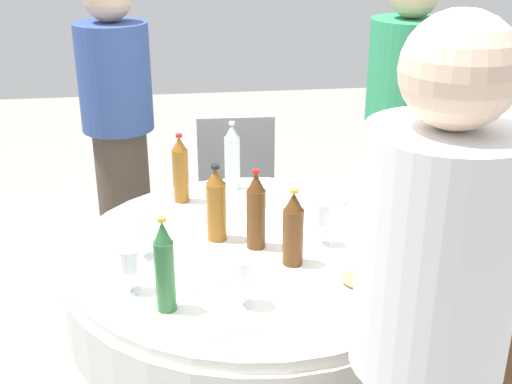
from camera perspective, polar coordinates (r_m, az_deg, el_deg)
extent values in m
cylinder|color=white|center=(2.38, 0.00, -5.12)|extent=(1.32, 1.32, 0.04)
cylinder|color=white|center=(2.44, 0.00, -7.81)|extent=(1.35, 1.35, 0.22)
cylinder|color=slate|center=(2.64, 0.00, -14.34)|extent=(0.14, 0.14, 0.48)
cylinder|color=#8C5619|center=(2.38, -3.42, -1.68)|extent=(0.07, 0.07, 0.22)
cone|color=#8C5619|center=(2.32, -3.50, 1.40)|extent=(0.06, 0.06, 0.06)
cylinder|color=black|center=(2.31, -3.52, 2.19)|extent=(0.03, 0.03, 0.01)
cylinder|color=#2D6B38|center=(1.98, -7.81, -7.17)|extent=(0.06, 0.06, 0.22)
cone|color=#2D6B38|center=(1.91, -8.04, -3.40)|extent=(0.05, 0.05, 0.07)
cylinder|color=gold|center=(1.90, -8.11, -2.33)|extent=(0.03, 0.03, 0.01)
cylinder|color=#593314|center=(2.32, -0.02, -2.34)|extent=(0.07, 0.07, 0.22)
cone|color=#593314|center=(2.26, -0.02, 0.88)|extent=(0.06, 0.06, 0.06)
cylinder|color=red|center=(2.25, -0.02, 1.77)|extent=(0.03, 0.03, 0.01)
cylinder|color=silver|center=(2.80, -2.04, 2.42)|extent=(0.06, 0.06, 0.23)
cone|color=silver|center=(2.75, -2.09, 5.24)|extent=(0.06, 0.06, 0.06)
cylinder|color=silver|center=(2.74, -2.10, 5.92)|extent=(0.02, 0.02, 0.01)
cylinder|color=#8C5619|center=(2.70, -6.48, 1.40)|extent=(0.06, 0.06, 0.22)
cone|color=#8C5619|center=(2.66, -6.61, 4.16)|extent=(0.06, 0.06, 0.05)
cylinder|color=red|center=(2.65, -6.64, 4.83)|extent=(0.03, 0.03, 0.01)
cylinder|color=#593314|center=(2.22, 3.19, -3.87)|extent=(0.07, 0.07, 0.20)
cone|color=#593314|center=(2.16, 3.27, -0.80)|extent=(0.06, 0.06, 0.06)
cylinder|color=gold|center=(2.15, 3.29, 0.10)|extent=(0.03, 0.03, 0.01)
cylinder|color=white|center=(2.33, -9.42, -5.42)|extent=(0.06, 0.06, 0.00)
cylinder|color=white|center=(2.32, -9.48, -4.53)|extent=(0.01, 0.01, 0.08)
cylinder|color=white|center=(2.28, -9.60, -2.95)|extent=(0.07, 0.07, 0.07)
cylinder|color=maroon|center=(2.29, -9.57, -3.36)|extent=(0.06, 0.06, 0.03)
cylinder|color=white|center=(2.04, -0.97, -9.60)|extent=(0.06, 0.06, 0.00)
cylinder|color=white|center=(2.02, -0.98, -8.61)|extent=(0.01, 0.01, 0.08)
cylinder|color=white|center=(1.98, -0.99, -6.73)|extent=(0.07, 0.07, 0.07)
cylinder|color=maroon|center=(1.99, -0.99, -7.24)|extent=(0.06, 0.06, 0.03)
cylinder|color=white|center=(2.14, -10.59, -8.30)|extent=(0.06, 0.06, 0.00)
cylinder|color=white|center=(2.12, -10.66, -7.47)|extent=(0.01, 0.01, 0.07)
cylinder|color=white|center=(2.09, -10.80, -5.76)|extent=(0.06, 0.06, 0.08)
cylinder|color=gold|center=(2.10, -10.76, -6.28)|extent=(0.05, 0.05, 0.03)
cylinder|color=white|center=(2.40, 5.65, -4.42)|extent=(0.06, 0.06, 0.00)
cylinder|color=white|center=(2.38, 5.69, -3.51)|extent=(0.01, 0.01, 0.08)
cylinder|color=white|center=(2.34, 5.76, -1.77)|extent=(0.06, 0.06, 0.08)
cylinder|color=white|center=(2.39, 8.97, -4.70)|extent=(0.06, 0.06, 0.00)
cylinder|color=white|center=(2.37, 9.03, -3.87)|extent=(0.01, 0.01, 0.07)
cylinder|color=white|center=(2.34, 9.14, -2.30)|extent=(0.07, 0.07, 0.07)
cylinder|color=maroon|center=(2.35, 9.11, -2.74)|extent=(0.06, 0.06, 0.03)
cylinder|color=white|center=(2.15, 8.58, -7.82)|extent=(0.24, 0.24, 0.02)
ellipsoid|color=tan|center=(2.14, 8.61, -7.41)|extent=(0.11, 0.10, 0.02)
cylinder|color=white|center=(2.74, 5.70, -0.59)|extent=(0.20, 0.20, 0.02)
cube|color=silver|center=(1.92, -1.92, -12.00)|extent=(0.07, 0.18, 0.00)
cube|color=silver|center=(2.15, -3.32, -7.73)|extent=(0.13, 0.15, 0.00)
cube|color=silver|center=(2.52, -11.01, -3.30)|extent=(0.18, 0.03, 0.00)
cube|color=white|center=(2.69, -1.28, -0.83)|extent=(0.20, 0.20, 0.02)
cylinder|color=white|center=(1.44, 15.29, -5.11)|extent=(0.34, 0.34, 0.54)
sphere|color=beige|center=(1.31, 17.07, 9.97)|extent=(0.23, 0.23, 0.23)
cylinder|color=#4C3F33|center=(3.25, 11.63, -3.56)|extent=(0.26, 0.26, 0.82)
cylinder|color=#2D8C59|center=(3.00, 12.72, 8.65)|extent=(0.34, 0.34, 0.60)
cylinder|color=#4C3F33|center=(3.43, -11.12, -1.60)|extent=(0.26, 0.26, 0.87)
cylinder|color=#334C8C|center=(3.21, -12.06, 9.62)|extent=(0.34, 0.34, 0.50)
cube|color=#99999E|center=(3.71, -1.85, 1.05)|extent=(0.41, 0.41, 0.04)
cube|color=#99999E|center=(3.47, -1.72, 3.15)|extent=(0.06, 0.40, 0.42)
cylinder|color=gray|center=(3.97, 0.49, -1.10)|extent=(0.03, 0.03, 0.43)
cylinder|color=gray|center=(3.96, -4.41, -1.28)|extent=(0.03, 0.03, 0.43)
cylinder|color=gray|center=(3.67, 1.01, -3.28)|extent=(0.03, 0.03, 0.43)
cylinder|color=gray|center=(3.65, -4.32, -3.48)|extent=(0.03, 0.03, 0.43)
cube|color=brown|center=(2.32, 19.61, -9.10)|extent=(0.38, 0.21, 0.42)
cylinder|color=gray|center=(2.71, 18.54, -15.29)|extent=(0.03, 0.03, 0.43)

